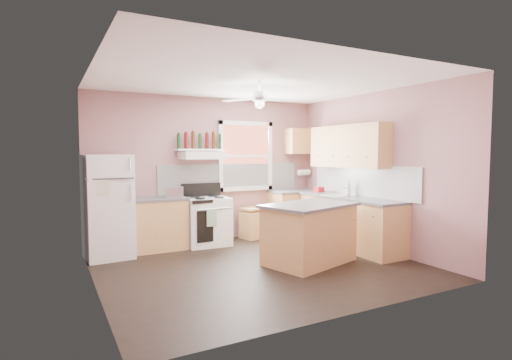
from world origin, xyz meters
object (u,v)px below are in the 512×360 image
stove (207,221)px  island (309,235)px  toaster (175,192)px  refrigerator (108,206)px  cart (255,224)px

stove → island: (0.95, -1.82, 0.00)m
toaster → island: bearing=-25.4°
refrigerator → stove: size_ratio=1.91×
refrigerator → cart: (2.74, 0.22, -0.56)m
refrigerator → island: refrigerator is taller
refrigerator → cart: 2.80m
stove → cart: 1.06m
refrigerator → cart: bearing=0.2°
refrigerator → toaster: size_ratio=5.86×
cart → toaster: bearing=171.3°
refrigerator → island: 3.19m
toaster → stove: toaster is taller
refrigerator → stove: (1.70, 0.09, -0.39)m
cart → island: 1.96m
refrigerator → toaster: (1.10, 0.05, 0.17)m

